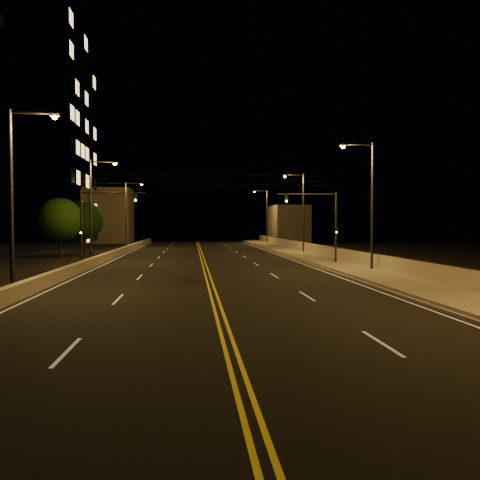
{
  "coord_description": "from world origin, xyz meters",
  "views": [
    {
      "loc": [
        -1.07,
        -11.66,
        3.54
      ],
      "look_at": [
        2.0,
        18.0,
        2.5
      ],
      "focal_mm": 35.0,
      "sensor_mm": 36.0,
      "label": 1
    }
  ],
  "objects": [
    {
      "name": "distant_building_right",
      "position": [
        16.5,
        72.19,
        3.41
      ],
      "size": [
        6.0,
        10.0,
        6.81
      ],
      "primitive_type": "cube",
      "color": "#6D685C",
      "rests_on": "ground"
    },
    {
      "name": "tree_1",
      "position": [
        -13.9,
        45.9,
        3.91
      ],
      "size": [
        4.58,
        4.58,
        6.2
      ],
      "color": "black",
      "rests_on": "ground"
    },
    {
      "name": "curb",
      "position": [
        8.93,
        20.0,
        0.07
      ],
      "size": [
        0.14,
        120.0,
        0.15
      ],
      "primitive_type": "cube",
      "color": "gray",
      "rests_on": "ground"
    },
    {
      "name": "ground",
      "position": [
        0.0,
        0.0,
        0.0
      ],
      "size": [
        160.0,
        160.0,
        0.0
      ],
      "primitive_type": "plane",
      "color": "black",
      "rests_on": "ground"
    },
    {
      "name": "jersey_barrier",
      "position": [
        -9.15,
        20.0,
        0.38
      ],
      "size": [
        0.45,
        120.0,
        0.77
      ],
      "primitive_type": "cube",
      "color": "#AFA691",
      "rests_on": "ground"
    },
    {
      "name": "traffic_signal_right",
      "position": [
        10.01,
        26.6,
        3.92
      ],
      "size": [
        5.11,
        0.31,
        6.22
      ],
      "color": "#2D2D33",
      "rests_on": "ground"
    },
    {
      "name": "distant_building_left",
      "position": [
        -16.0,
        75.47,
        4.95
      ],
      "size": [
        8.0,
        8.0,
        9.9
      ],
      "primitive_type": "cube",
      "color": "#6D685C",
      "rests_on": "ground"
    },
    {
      "name": "tree_0",
      "position": [
        -14.62,
        38.34,
        3.9
      ],
      "size": [
        4.57,
        4.57,
        6.19
      ],
      "color": "black",
      "rests_on": "ground"
    },
    {
      "name": "overhead_wires",
      "position": [
        0.0,
        29.5,
        7.4
      ],
      "size": [
        22.0,
        0.03,
        0.83
      ],
      "color": "black"
    },
    {
      "name": "streetlight_3",
      "position": [
        11.53,
        67.67,
        5.37
      ],
      "size": [
        2.55,
        0.28,
        9.31
      ],
      "color": "#2D2D33",
      "rests_on": "ground"
    },
    {
      "name": "road",
      "position": [
        0.0,
        20.0,
        0.01
      ],
      "size": [
        18.0,
        120.0,
        0.02
      ],
      "primitive_type": "cube",
      "color": "black",
      "rests_on": "ground"
    },
    {
      "name": "parapet_wall",
      "position": [
        12.45,
        20.0,
        0.8
      ],
      "size": [
        0.3,
        120.0,
        1.0
      ],
      "primitive_type": "cube",
      "color": "#AFA691",
      "rests_on": "sidewalk"
    },
    {
      "name": "streetlight_4",
      "position": [
        -9.93,
        13.21,
        5.37
      ],
      "size": [
        2.55,
        0.28,
        9.31
      ],
      "color": "#2D2D33",
      "rests_on": "ground"
    },
    {
      "name": "traffic_signal_left",
      "position": [
        -8.81,
        26.6,
        3.92
      ],
      "size": [
        5.11,
        0.31,
        6.22
      ],
      "color": "#2D2D33",
      "rests_on": "ground"
    },
    {
      "name": "sidewalk",
      "position": [
        10.8,
        20.0,
        0.15
      ],
      "size": [
        3.6,
        120.0,
        0.3
      ],
      "primitive_type": "cube",
      "color": "gray",
      "rests_on": "ground"
    },
    {
      "name": "streetlight_2",
      "position": [
        11.53,
        41.38,
        5.37
      ],
      "size": [
        2.55,
        0.28,
        9.31
      ],
      "color": "#2D2D33",
      "rests_on": "ground"
    },
    {
      "name": "streetlight_5",
      "position": [
        -9.93,
        31.96,
        5.37
      ],
      "size": [
        2.55,
        0.28,
        9.31
      ],
      "color": "#2D2D33",
      "rests_on": "ground"
    },
    {
      "name": "lane_markings",
      "position": [
        0.0,
        19.93,
        0.02
      ],
      "size": [
        17.32,
        116.0,
        0.0
      ],
      "color": "silver",
      "rests_on": "road"
    },
    {
      "name": "streetlight_1",
      "position": [
        11.53,
        20.67,
        5.37
      ],
      "size": [
        2.55,
        0.28,
        9.31
      ],
      "color": "#2D2D33",
      "rests_on": "ground"
    },
    {
      "name": "streetlight_6",
      "position": [
        -9.93,
        54.72,
        5.37
      ],
      "size": [
        2.55,
        0.28,
        9.31
      ],
      "color": "#2D2D33",
      "rests_on": "ground"
    },
    {
      "name": "parapet_rail",
      "position": [
        12.45,
        20.0,
        1.33
      ],
      "size": [
        0.06,
        120.0,
        0.06
      ],
      "primitive_type": "cylinder",
      "rotation": [
        1.57,
        0.0,
        0.0
      ],
      "color": "black",
      "rests_on": "parapet_wall"
    }
  ]
}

